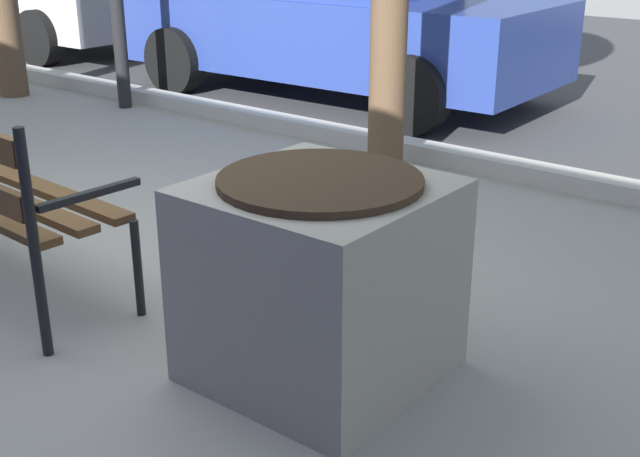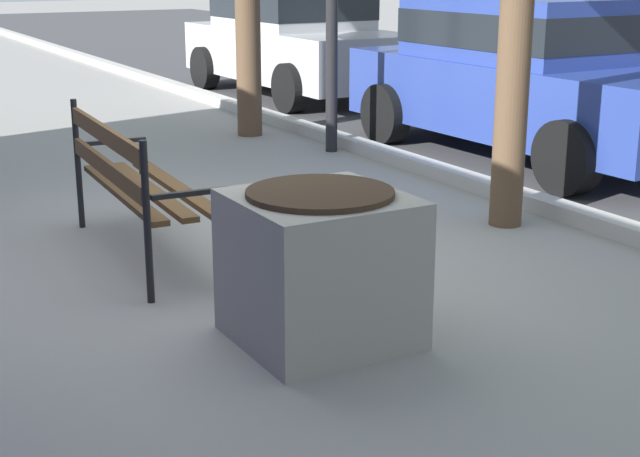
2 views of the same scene
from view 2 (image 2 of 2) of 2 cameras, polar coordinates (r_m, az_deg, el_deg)
name	(u,v)px [view 2 (image 2 of 2)]	position (r m, az deg, el deg)	size (l,w,h in m)	color
ground_plane	(185,259)	(6.27, -8.22, -1.87)	(80.00, 80.00, 0.00)	gray
curb_stone	(523,198)	(7.73, 12.22, 1.82)	(60.00, 0.20, 0.12)	#B2AFA8
park_bench	(132,177)	(6.24, -11.33, 3.06)	(1.82, 0.62, 0.95)	brown
concrete_planter	(320,267)	(4.81, 0.00, -2.32)	(0.83, 0.83, 0.80)	gray
parked_car_silver	(295,37)	(13.70, -1.54, 11.57)	(4.14, 2.01, 1.56)	#B7B7BC
parked_car_blue	(531,72)	(9.58, 12.71, 9.25)	(4.14, 2.01, 1.56)	navy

